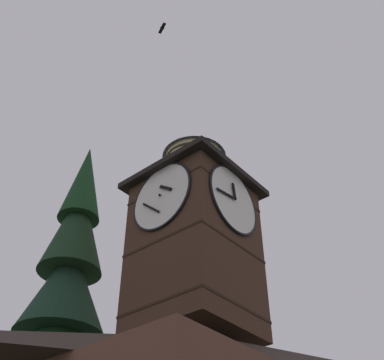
# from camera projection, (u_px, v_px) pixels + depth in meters

# --- Properties ---
(clock_tower) EXTENTS (4.48, 4.48, 9.27)m
(clock_tower) POSITION_uv_depth(u_px,v_px,m) (195.00, 238.00, 19.31)
(clock_tower) COLOR #422B1E
(clock_tower) RESTS_ON building_main
(flying_bird_high) EXTENTS (0.35, 0.57, 0.11)m
(flying_bird_high) POSITION_uv_depth(u_px,v_px,m) (162.00, 28.00, 21.59)
(flying_bird_high) COLOR black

